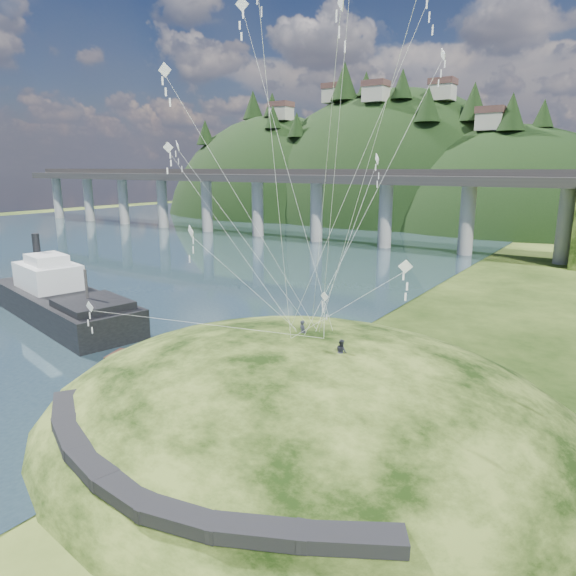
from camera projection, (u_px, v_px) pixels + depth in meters
The scene contains 10 objects.
ground at pixel (190, 397), 34.98m from camera, with size 320.00×320.00×0.00m, color black.
water at pixel (30, 249), 98.40m from camera, with size 240.00×240.00×0.00m, color #2C4551.
grass_hill at pixel (305, 438), 32.58m from camera, with size 36.00×32.00×13.00m.
footpath at pixel (153, 474), 22.58m from camera, with size 22.29×5.84×0.83m.
bridge at pixel (340, 196), 103.71m from camera, with size 160.00×11.00×15.00m.
far_ridge at pixel (370, 243), 159.00m from camera, with size 153.00×70.00×94.50m.
work_barge at pixel (60, 299), 52.65m from camera, with size 24.69×11.37×8.35m.
wooden_dock at pixel (195, 363), 39.73m from camera, with size 14.63×7.00×1.05m.
kite_flyers at pixel (326, 332), 30.57m from camera, with size 4.55×2.46×1.60m.
kite_swarm at pixel (300, 105), 27.49m from camera, with size 19.61×17.93×21.56m.
Camera 1 is at (23.63, -23.09, 15.24)m, focal length 32.00 mm.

